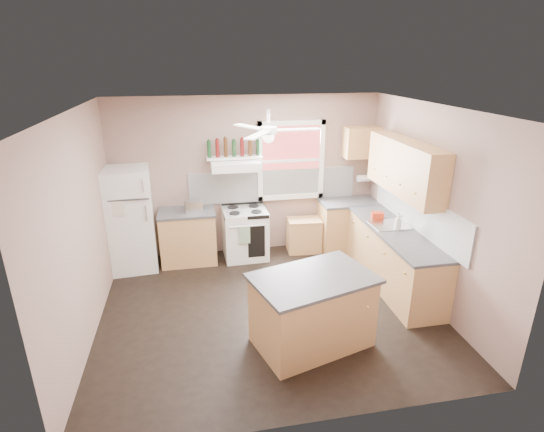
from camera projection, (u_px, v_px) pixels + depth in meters
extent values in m
plane|color=black|center=(269.00, 308.00, 5.87)|extent=(4.50, 4.50, 0.00)
plane|color=white|center=(268.00, 109.00, 4.92)|extent=(4.50, 4.50, 0.00)
cube|color=#866A5F|center=(247.00, 176.00, 7.25)|extent=(4.50, 0.05, 2.70)
cube|color=#866A5F|center=(432.00, 206.00, 5.79)|extent=(0.05, 4.00, 2.70)
cube|color=#866A5F|center=(79.00, 230.00, 4.99)|extent=(0.05, 4.00, 2.70)
cube|color=white|center=(274.00, 185.00, 7.36)|extent=(2.90, 0.03, 0.55)
cube|color=white|center=(417.00, 211.00, 6.12)|extent=(0.03, 2.60, 0.55)
cube|color=maroon|center=(291.00, 161.00, 7.26)|extent=(1.00, 0.02, 1.20)
cube|color=white|center=(291.00, 161.00, 7.23)|extent=(1.16, 0.07, 1.36)
cube|color=white|center=(130.00, 220.00, 6.74)|extent=(0.76, 0.74, 1.68)
cube|color=tan|center=(188.00, 238.00, 7.09)|extent=(0.90, 0.60, 0.86)
cube|color=#3D3D40|center=(186.00, 212.00, 6.93)|extent=(0.92, 0.62, 0.04)
cube|color=silver|center=(194.00, 207.00, 6.87)|extent=(0.30, 0.20, 0.18)
cube|color=white|center=(245.00, 233.00, 7.25)|extent=(0.75, 0.66, 0.86)
cube|color=white|center=(235.00, 165.00, 6.87)|extent=(0.78, 0.50, 0.14)
cube|color=white|center=(234.00, 157.00, 6.94)|extent=(0.90, 0.26, 0.03)
cube|color=tan|center=(304.00, 236.00, 7.52)|extent=(0.60, 0.42, 0.58)
cube|color=tan|center=(348.00, 226.00, 7.59)|extent=(1.00, 0.60, 0.86)
cube|color=tan|center=(393.00, 259.00, 6.34)|extent=(0.60, 2.20, 0.86)
cube|color=#3D3D40|center=(349.00, 202.00, 7.43)|extent=(1.02, 0.62, 0.04)
cube|color=#3D3D40|center=(396.00, 231.00, 6.18)|extent=(0.62, 2.22, 0.04)
cube|color=silver|center=(390.00, 225.00, 6.35)|extent=(0.55, 0.45, 0.03)
cylinder|color=silver|center=(400.00, 220.00, 6.36)|extent=(0.03, 0.03, 0.14)
cube|color=tan|center=(405.00, 167.00, 6.07)|extent=(0.33, 1.80, 0.76)
cube|color=tan|center=(362.00, 142.00, 7.23)|extent=(0.60, 0.33, 0.52)
cylinder|color=white|center=(365.00, 178.00, 7.50)|extent=(0.26, 0.12, 0.12)
cube|color=tan|center=(312.00, 312.00, 5.02)|extent=(1.48, 1.16, 0.86)
cube|color=#3D3D40|center=(314.00, 278.00, 4.86)|extent=(1.57, 1.25, 0.04)
cylinder|color=white|center=(268.00, 130.00, 5.01)|extent=(0.20, 0.20, 0.08)
imported|color=silver|center=(398.00, 222.00, 6.13)|extent=(0.12, 0.12, 0.27)
cube|color=#B92A0F|center=(377.00, 215.00, 6.60)|extent=(0.20, 0.16, 0.10)
cylinder|color=#143819|center=(209.00, 149.00, 6.82)|extent=(0.06, 0.06, 0.27)
cylinder|color=#590F0F|center=(217.00, 148.00, 6.84)|extent=(0.06, 0.06, 0.29)
cylinder|color=#3F230F|center=(226.00, 147.00, 6.86)|extent=(0.06, 0.06, 0.31)
cylinder|color=#143819|center=(234.00, 148.00, 6.89)|extent=(0.06, 0.06, 0.27)
cylinder|color=#590F0F|center=(242.00, 147.00, 6.91)|extent=(0.06, 0.06, 0.29)
cylinder|color=#3F230F|center=(250.00, 147.00, 6.93)|extent=(0.06, 0.06, 0.31)
cylinder|color=#143819|center=(258.00, 147.00, 6.96)|extent=(0.06, 0.06, 0.27)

